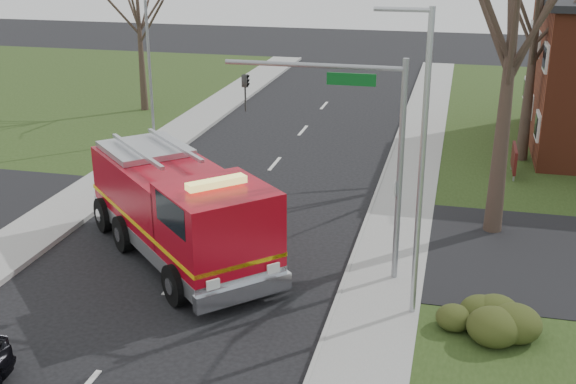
# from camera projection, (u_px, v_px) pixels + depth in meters

# --- Properties ---
(ground) EXTENTS (120.00, 120.00, 0.00)m
(ground) POSITION_uv_depth(u_px,v_px,m) (176.00, 280.00, 22.12)
(ground) COLOR black
(ground) RESTS_ON ground
(sidewalk_right) EXTENTS (2.40, 80.00, 0.15)m
(sidewalk_right) POSITION_uv_depth(u_px,v_px,m) (378.00, 301.00, 20.73)
(sidewalk_right) COLOR gray
(sidewalk_right) RESTS_ON ground
(health_center_sign) EXTENTS (0.12, 2.00, 1.40)m
(health_center_sign) POSITION_uv_depth(u_px,v_px,m) (514.00, 159.00, 30.92)
(health_center_sign) COLOR #481210
(health_center_sign) RESTS_ON ground
(hedge_corner) EXTENTS (2.80, 2.00, 0.90)m
(hedge_corner) POSITION_uv_depth(u_px,v_px,m) (480.00, 314.00, 19.02)
(hedge_corner) COLOR #2C3513
(hedge_corner) RESTS_ON lawn_right
(bare_tree_near) EXTENTS (6.00, 6.00, 12.00)m
(bare_tree_near) POSITION_uv_depth(u_px,v_px,m) (514.00, 20.00, 22.97)
(bare_tree_near) COLOR #372920
(bare_tree_near) RESTS_ON ground
(bare_tree_far) EXTENTS (5.25, 5.25, 10.50)m
(bare_tree_far) POSITION_uv_depth(u_px,v_px,m) (537.00, 19.00, 31.18)
(bare_tree_far) COLOR #372920
(bare_tree_far) RESTS_ON ground
(bare_tree_left) EXTENTS (4.50, 4.50, 9.00)m
(bare_tree_left) POSITION_uv_depth(u_px,v_px,m) (138.00, 15.00, 40.69)
(bare_tree_left) COLOR #372920
(bare_tree_left) RESTS_ON ground
(traffic_signal_mast) EXTENTS (5.29, 0.18, 6.80)m
(traffic_signal_mast) POSITION_uv_depth(u_px,v_px,m) (357.00, 129.00, 20.73)
(traffic_signal_mast) COLOR gray
(traffic_signal_mast) RESTS_ON ground
(streetlight_pole) EXTENTS (1.48, 0.16, 8.40)m
(streetlight_pole) POSITION_uv_depth(u_px,v_px,m) (420.00, 160.00, 18.53)
(streetlight_pole) COLOR #B7BABF
(streetlight_pole) RESTS_ON ground
(utility_pole_far) EXTENTS (0.14, 0.14, 7.00)m
(utility_pole_far) POSITION_uv_depth(u_px,v_px,m) (150.00, 74.00, 35.21)
(utility_pole_far) COLOR gray
(utility_pole_far) RESTS_ON ground
(fire_engine) EXTENTS (8.21, 8.18, 3.49)m
(fire_engine) POSITION_uv_depth(u_px,v_px,m) (181.00, 212.00, 23.14)
(fire_engine) COLOR #9E0715
(fire_engine) RESTS_ON ground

